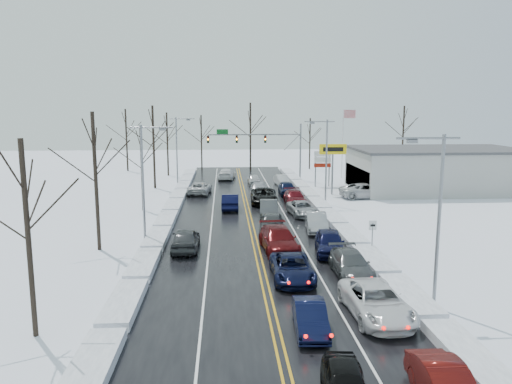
{
  "coord_description": "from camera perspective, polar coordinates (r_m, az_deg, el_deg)",
  "views": [
    {
      "loc": [
        -2.33,
        -41.95,
        10.32
      ],
      "look_at": [
        0.62,
        3.66,
        2.5
      ],
      "focal_mm": 35.0,
      "sensor_mm": 36.0,
      "label": 1
    }
  ],
  "objects": [
    {
      "name": "queued_car_2",
      "position": [
        30.74,
        4.14,
        -9.94
      ],
      "size": [
        2.48,
        5.29,
        1.46
      ],
      "primitive_type": "imported",
      "rotation": [
        0.0,
        0.0,
        -0.01
      ],
      "color": "black",
      "rests_on": "ground"
    },
    {
      "name": "queued_car_3",
      "position": [
        36.52,
        2.6,
        -6.72
      ],
      "size": [
        2.82,
        6.01,
        1.69
      ],
      "primitive_type": "imported",
      "rotation": [
        0.0,
        0.0,
        0.08
      ],
      "color": "#4F0A0C",
      "rests_on": "ground"
    },
    {
      "name": "streetlight_nw",
      "position": [
        66.41,
        -8.89,
        5.27
      ],
      "size": [
        3.2,
        0.25,
        9.0
      ],
      "color": "slate",
      "rests_on": "ground"
    },
    {
      "name": "tree_left_d",
      "position": [
        64.63,
        -11.67,
        6.86
      ],
      "size": [
        4.2,
        4.2,
        10.5
      ],
      "color": "#2D231C",
      "rests_on": "ground"
    },
    {
      "name": "tree_left_c",
      "position": [
        50.8,
        -12.98,
        4.51
      ],
      "size": [
        3.4,
        3.4,
        8.5
      ],
      "color": "#2D231C",
      "rests_on": "ground"
    },
    {
      "name": "dealership_building",
      "position": [
        65.92,
        19.87,
        2.45
      ],
      "size": [
        20.4,
        12.4,
        5.3
      ],
      "color": "#A4A49F",
      "rests_on": "ground"
    },
    {
      "name": "queued_car_8",
      "position": [
        67.07,
        -0.23,
        0.86
      ],
      "size": [
        1.73,
        4.01,
        1.35
      ],
      "primitive_type": "imported",
      "rotation": [
        0.0,
        0.0,
        0.03
      ],
      "color": "silver",
      "rests_on": "ground"
    },
    {
      "name": "streetlight_sw",
      "position": [
        38.74,
        -12.54,
        2.04
      ],
      "size": [
        3.2,
        0.25,
        9.0
      ],
      "color": "slate",
      "rests_on": "ground"
    },
    {
      "name": "parked_car_2",
      "position": [
        66.54,
        11.51,
        0.59
      ],
      "size": [
        2.13,
        4.62,
        1.53
      ],
      "primitive_type": "imported",
      "rotation": [
        0.0,
        0.0,
        3.21
      ],
      "color": "white",
      "rests_on": "ground"
    },
    {
      "name": "queued_car_15",
      "position": [
        53.65,
        4.42,
        -1.41
      ],
      "size": [
        2.09,
        5.11,
        1.48
      ],
      "primitive_type": "imported",
      "rotation": [
        0.0,
        0.0,
        -0.0
      ],
      "color": "#550B12",
      "rests_on": "ground"
    },
    {
      "name": "queued_car_17",
      "position": [
        66.38,
        2.97,
        0.75
      ],
      "size": [
        1.97,
        4.37,
        1.39
      ],
      "primitive_type": "imported",
      "rotation": [
        0.0,
        0.0,
        0.12
      ],
      "color": "silver",
      "rests_on": "ground"
    },
    {
      "name": "streetlight_ne",
      "position": [
        53.26,
        7.85,
        4.22
      ],
      "size": [
        3.2,
        0.25,
        9.0
      ],
      "color": "slate",
      "rests_on": "ground"
    },
    {
      "name": "oncoming_car_3",
      "position": [
        37.04,
        -8.04,
        -6.57
      ],
      "size": [
        2.01,
        4.88,
        1.66
      ],
      "primitive_type": "imported",
      "rotation": [
        0.0,
        0.0,
        3.13
      ],
      "color": "#3A3C3F",
      "rests_on": "ground"
    },
    {
      "name": "tree_left_e",
      "position": [
        76.51,
        -10.13,
        6.8
      ],
      "size": [
        3.8,
        3.8,
        9.5
      ],
      "color": "#2D231C",
      "rests_on": "ground"
    },
    {
      "name": "flagpole",
      "position": [
        74.18,
        10.01,
        6.17
      ],
      "size": [
        1.87,
        1.2,
        10.0
      ],
      "color": "silver",
      "rests_on": "ground"
    },
    {
      "name": "oncoming_car_1",
      "position": [
        60.16,
        -6.44,
        -0.23
      ],
      "size": [
        2.96,
        5.52,
        1.47
      ],
      "primitive_type": "imported",
      "rotation": [
        0.0,
        0.0,
        3.04
      ],
      "color": "#BBBBBE",
      "rests_on": "ground"
    },
    {
      "name": "traffic_signal_mast",
      "position": [
        70.35,
        1.02,
        5.76
      ],
      "size": [
        13.28,
        0.39,
        8.0
      ],
      "color": "slate",
      "rests_on": "ground"
    },
    {
      "name": "queued_car_1",
      "position": [
        24.28,
        6.18,
        -15.5
      ],
      "size": [
        1.66,
        4.18,
        1.35
      ],
      "primitive_type": "imported",
      "rotation": [
        0.0,
        0.0,
        -0.06
      ],
      "color": "black",
      "rests_on": "ground"
    },
    {
      "name": "tires_plus_sign",
      "position": [
        59.59,
        8.77,
        4.46
      ],
      "size": [
        3.2,
        0.34,
        6.0
      ],
      "color": "slate",
      "rests_on": "ground"
    },
    {
      "name": "speed_limit_sign",
      "position": [
        36.59,
        13.18,
        -4.29
      ],
      "size": [
        0.55,
        0.09,
        2.35
      ],
      "color": "slate",
      "rests_on": "ground"
    },
    {
      "name": "queued_car_13",
      "position": [
        42.35,
        6.89,
        -4.47
      ],
      "size": [
        2.09,
        4.85,
        1.55
      ],
      "primitive_type": "imported",
      "rotation": [
        0.0,
        0.0,
        -0.1
      ],
      "color": "#919498",
      "rests_on": "ground"
    },
    {
      "name": "snow_bank_right",
      "position": [
        46.23,
        8.81,
        -3.31
      ],
      "size": [
        1.62,
        72.0,
        0.5
      ],
      "primitive_type": "cube",
      "color": "white",
      "rests_on": "ground"
    },
    {
      "name": "queued_car_11",
      "position": [
        31.81,
        10.73,
        -9.4
      ],
      "size": [
        2.11,
        5.16,
        1.49
      ],
      "primitive_type": "imported",
      "rotation": [
        0.0,
        0.0,
        -0.0
      ],
      "color": "#46494B",
      "rests_on": "ground"
    },
    {
      "name": "queued_car_12",
      "position": [
        36.15,
        8.38,
        -6.98
      ],
      "size": [
        2.64,
        5.16,
        1.68
      ],
      "primitive_type": "imported",
      "rotation": [
        0.0,
        0.0,
        -0.14
      ],
      "color": "black",
      "rests_on": "ground"
    },
    {
      "name": "queued_car_7",
      "position": [
        58.97,
        0.33,
        -0.37
      ],
      "size": [
        2.15,
        5.0,
        1.43
      ],
      "primitive_type": "imported",
      "rotation": [
        0.0,
        0.0,
        -0.03
      ],
      "color": "#ABADB3",
      "rests_on": "ground"
    },
    {
      "name": "oncoming_car_0",
      "position": [
        51.04,
        -2.97,
        -1.97
      ],
      "size": [
        1.77,
        4.86,
        1.59
      ],
      "primitive_type": "imported",
      "rotation": [
        0.0,
        0.0,
        3.12
      ],
      "color": "black",
      "rests_on": "ground"
    },
    {
      "name": "queued_car_16",
      "position": [
        59.35,
        3.55,
        -0.32
      ],
      "size": [
        1.92,
        4.64,
        1.57
      ],
      "primitive_type": "imported",
      "rotation": [
        0.0,
        0.0,
        -0.01
      ],
      "color": "black",
      "rests_on": "ground"
    },
    {
      "name": "queued_car_10",
      "position": [
        26.27,
        13.52,
        -13.7
      ],
      "size": [
        2.86,
        5.83,
        1.59
      ],
      "primitive_type": "imported",
      "rotation": [
        0.0,
        0.0,
        0.04
      ],
      "color": "white",
      "rests_on": "ground"
    },
    {
      "name": "oncoming_car_2",
      "position": [
        72.15,
        -3.36,
        1.47
      ],
      "size": [
        2.87,
        5.62,
        1.56
      ],
      "primitive_type": "imported",
      "rotation": [
        0.0,
        0.0,
        3.01
      ],
      "color": "silver",
      "rests_on": "ground"
    },
    {
      "name": "used_vehicles_sign",
      "position": [
        65.6,
        7.61,
        3.49
      ],
      "size": [
        2.2,
        0.22,
        4.65
      ],
      "color": "slate",
      "rests_on": "ground"
    },
    {
      "name": "road_surface",
      "position": [
        45.2,
        -0.65,
        -3.48
      ],
      "size": [
        14.0,
        84.0,
        0.01
      ],
      "primitive_type": "cube",
      "color": "black",
      "rests_on": "ground"
    },
    {
      "name": "queued_car_5",
      "position": [
        47.62,
        1.45,
        -2.81
      ],
      "size": [
        1.99,
        4.8,
        1.54
      ],
      "primitive_type": "imported",
      "rotation": [
        0.0,
        0.0,
        -0.08
      ],
      "color": "#3E4143",
      "rests_on": "ground"
    },
    {
      "name": "parked_car_0",
      "position": [
        58.56,
        12.48,
        -0.67
      ],
      "size": [
        6.24,
        3.16,
        1.69
      ],
      "primitive_type": "imported",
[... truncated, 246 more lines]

